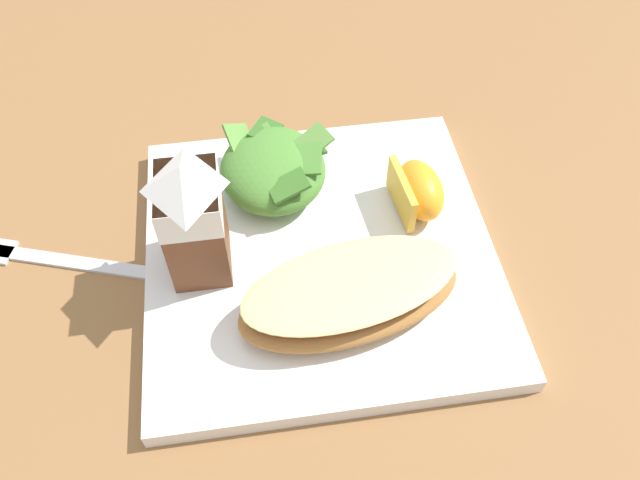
{
  "coord_description": "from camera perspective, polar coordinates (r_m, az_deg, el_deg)",
  "views": [
    {
      "loc": [
        -0.31,
        0.05,
        0.43
      ],
      "look_at": [
        0.0,
        0.0,
        0.03
      ],
      "focal_mm": 35.8,
      "sensor_mm": 36.0,
      "label": 1
    }
  ],
  "objects": [
    {
      "name": "milk_carton",
      "position": [
        0.47,
        -11.37,
        2.14
      ],
      "size": [
        0.06,
        0.04,
        0.11
      ],
      "color": "brown",
      "rests_on": "white_plate"
    },
    {
      "name": "green_salad_pile",
      "position": [
        0.55,
        -4.2,
        6.38
      ],
      "size": [
        0.11,
        0.1,
        0.05
      ],
      "color": "#4C8433",
      "rests_on": "white_plate"
    },
    {
      "name": "cheesy_pizza_bread",
      "position": [
        0.47,
        2.7,
        -4.81
      ],
      "size": [
        0.11,
        0.18,
        0.04
      ],
      "color": "#A87038",
      "rests_on": "white_plate"
    },
    {
      "name": "white_plate",
      "position": [
        0.52,
        0.0,
        -1.21
      ],
      "size": [
        0.28,
        0.28,
        0.02
      ],
      "primitive_type": "cube",
      "color": "white",
      "rests_on": "ground"
    },
    {
      "name": "metal_fork",
      "position": [
        0.57,
        -22.32,
        -1.6
      ],
      "size": [
        0.08,
        0.18,
        0.01
      ],
      "color": "silver",
      "rests_on": "ground"
    },
    {
      "name": "ground",
      "position": [
        0.53,
        0.0,
        -1.73
      ],
      "size": [
        3.0,
        3.0,
        0.0
      ],
      "primitive_type": "plane",
      "color": "olive"
    },
    {
      "name": "orange_wedge_front",
      "position": [
        0.54,
        8.74,
        4.4
      ],
      "size": [
        0.06,
        0.04,
        0.04
      ],
      "color": "orange",
      "rests_on": "white_plate"
    }
  ]
}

